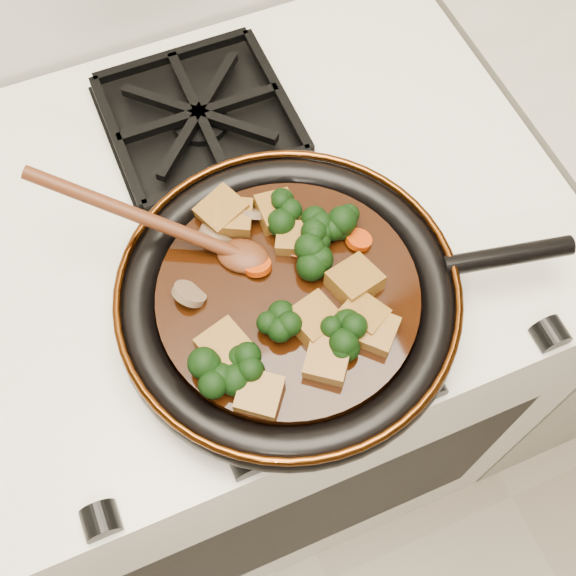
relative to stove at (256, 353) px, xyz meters
name	(u,v)px	position (x,y,z in m)	size (l,w,h in m)	color
stove	(256,353)	(0.00, 0.00, 0.00)	(0.76, 0.60, 0.90)	silver
burner_grate_front	(286,304)	(0.00, -0.14, 0.46)	(0.23, 0.23, 0.03)	black
burner_grate_back	(200,118)	(0.00, 0.14, 0.46)	(0.23, 0.23, 0.03)	black
skillet	(290,299)	(0.00, -0.15, 0.49)	(0.48, 0.36, 0.05)	black
braising_sauce	(288,297)	(0.00, -0.15, 0.50)	(0.27, 0.27, 0.02)	black
tofu_cube_0	(233,218)	(-0.02, -0.05, 0.52)	(0.04, 0.04, 0.02)	brown
tofu_cube_1	(225,348)	(-0.08, -0.18, 0.52)	(0.04, 0.04, 0.02)	brown
tofu_cube_2	(294,239)	(0.03, -0.10, 0.52)	(0.04, 0.04, 0.02)	brown
tofu_cube_3	(314,320)	(0.01, -0.19, 0.52)	(0.04, 0.04, 0.02)	brown
tofu_cube_4	(364,316)	(0.06, -0.21, 0.52)	(0.04, 0.04, 0.02)	brown
tofu_cube_5	(276,212)	(0.02, -0.06, 0.52)	(0.04, 0.04, 0.02)	brown
tofu_cube_6	(223,212)	(-0.03, -0.04, 0.52)	(0.04, 0.05, 0.02)	brown
tofu_cube_7	(355,282)	(0.06, -0.17, 0.52)	(0.04, 0.05, 0.02)	brown
tofu_cube_8	(328,360)	(0.00, -0.23, 0.52)	(0.04, 0.04, 0.02)	brown
tofu_cube_9	(259,394)	(-0.07, -0.24, 0.52)	(0.04, 0.04, 0.02)	brown
tofu_cube_10	(376,332)	(0.06, -0.23, 0.52)	(0.04, 0.04, 0.02)	brown
broccoli_floret_0	(315,256)	(0.04, -0.12, 0.52)	(0.06, 0.06, 0.05)	black
broccoli_floret_1	(341,228)	(0.08, -0.10, 0.52)	(0.06, 0.06, 0.05)	black
broccoli_floret_2	(309,230)	(0.04, -0.09, 0.52)	(0.06, 0.06, 0.05)	black
broccoli_floret_3	(213,377)	(-0.10, -0.21, 0.52)	(0.06, 0.06, 0.05)	black
broccoli_floret_4	(275,328)	(-0.03, -0.19, 0.52)	(0.06, 0.06, 0.06)	black
broccoli_floret_5	(240,368)	(-0.08, -0.21, 0.52)	(0.06, 0.06, 0.05)	black
broccoli_floret_6	(347,337)	(0.03, -0.22, 0.52)	(0.06, 0.06, 0.05)	black
broccoli_floret_7	(279,214)	(0.02, -0.06, 0.52)	(0.06, 0.06, 0.05)	black
carrot_coin_0	(257,266)	(-0.02, -0.11, 0.51)	(0.03, 0.03, 0.01)	#B03104
carrot_coin_1	(299,244)	(0.03, -0.10, 0.51)	(0.03, 0.03, 0.01)	#B03104
carrot_coin_2	(295,230)	(0.03, -0.08, 0.51)	(0.03, 0.03, 0.01)	#B03104
carrot_coin_3	(359,240)	(0.09, -0.12, 0.51)	(0.03, 0.03, 0.01)	#B03104
mushroom_slice_0	(189,294)	(-0.10, -0.11, 0.52)	(0.04, 0.04, 0.01)	brown
mushroom_slice_1	(215,235)	(-0.05, -0.06, 0.52)	(0.04, 0.04, 0.01)	brown
mushroom_slice_2	(246,375)	(-0.07, -0.22, 0.52)	(0.03, 0.03, 0.01)	brown
mushroom_slice_3	(252,213)	(0.00, -0.05, 0.52)	(0.03, 0.03, 0.01)	brown
wooden_spoon	(184,233)	(-0.08, -0.06, 0.53)	(0.13, 0.11, 0.23)	#4D2310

